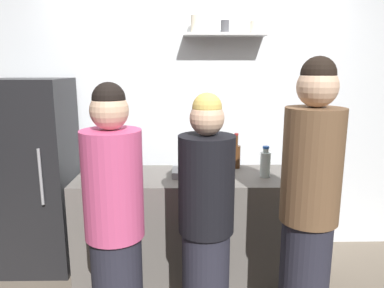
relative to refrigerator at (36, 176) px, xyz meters
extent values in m
cube|color=white|center=(1.37, 0.40, 0.48)|extent=(4.80, 0.10, 2.60)
cube|color=silver|center=(1.64, 0.24, 1.19)|extent=(0.72, 0.22, 0.02)
cylinder|color=beige|center=(1.38, 0.24, 1.28)|extent=(0.09, 0.09, 0.15)
cylinder|color=#4C4C51|center=(1.64, 0.24, 1.26)|extent=(0.07, 0.07, 0.11)
cylinder|color=beige|center=(1.89, 0.24, 1.25)|extent=(0.07, 0.07, 0.10)
cube|color=black|center=(0.00, 0.00, 0.00)|extent=(0.62, 0.58, 1.65)
cylinder|color=#99999E|center=(0.17, -0.31, 0.08)|extent=(0.02, 0.02, 0.45)
cube|color=#66605B|center=(1.34, -0.30, -0.37)|extent=(1.79, 0.60, 0.91)
cube|color=gray|center=(1.36, -0.29, 0.11)|extent=(0.34, 0.24, 0.05)
cylinder|color=#B2B2B7|center=(0.61, -0.50, 0.15)|extent=(0.10, 0.10, 0.12)
cylinder|color=silver|center=(0.61, -0.49, 0.20)|extent=(0.01, 0.02, 0.16)
cylinder|color=silver|center=(0.59, -0.50, 0.22)|extent=(0.01, 0.03, 0.19)
cylinder|color=silver|center=(0.61, -0.51, 0.21)|extent=(0.02, 0.01, 0.17)
cylinder|color=silver|center=(0.62, -0.50, 0.20)|extent=(0.01, 0.04, 0.16)
cylinder|color=silver|center=(0.62, -0.49, 0.21)|extent=(0.01, 0.01, 0.17)
cylinder|color=silver|center=(0.62, -0.49, 0.22)|extent=(0.02, 0.01, 0.18)
cylinder|color=silver|center=(0.61, -0.48, 0.20)|extent=(0.03, 0.02, 0.16)
cylinder|color=silver|center=(0.61, -0.47, 0.21)|extent=(0.03, 0.01, 0.18)
cylinder|color=black|center=(0.92, -0.40, 0.20)|extent=(0.07, 0.07, 0.23)
cylinder|color=black|center=(0.92, -0.40, 0.36)|extent=(0.03, 0.03, 0.09)
cylinder|color=gold|center=(0.92, -0.40, 0.42)|extent=(0.03, 0.03, 0.02)
cylinder|color=#472814|center=(1.71, -0.09, 0.18)|extent=(0.07, 0.07, 0.19)
cylinder|color=#472814|center=(1.71, -0.09, 0.32)|extent=(0.03, 0.03, 0.09)
cylinder|color=maroon|center=(1.71, -0.09, 0.37)|extent=(0.03, 0.03, 0.02)
cylinder|color=#B2BFB2|center=(0.67, -0.31, 0.20)|extent=(0.07, 0.07, 0.23)
cylinder|color=#B2BFB2|center=(0.67, -0.31, 0.36)|extent=(0.03, 0.03, 0.09)
cylinder|color=#333333|center=(0.67, -0.31, 0.41)|extent=(0.03, 0.03, 0.02)
cylinder|color=#19471E|center=(0.52, -0.14, 0.19)|extent=(0.07, 0.07, 0.20)
cylinder|color=#19471E|center=(0.52, -0.14, 0.33)|extent=(0.03, 0.03, 0.09)
cylinder|color=black|center=(0.52, -0.14, 0.38)|extent=(0.03, 0.03, 0.02)
cylinder|color=silver|center=(1.90, -0.35, 0.18)|extent=(0.08, 0.08, 0.19)
cylinder|color=silver|center=(1.90, -0.35, 0.30)|extent=(0.04, 0.04, 0.03)
cylinder|color=blue|center=(1.90, -0.35, 0.32)|extent=(0.05, 0.05, 0.02)
cylinder|color=#D14C7F|center=(0.88, -1.05, 0.27)|extent=(0.34, 0.34, 0.62)
sphere|color=#D8AD8C|center=(0.88, -1.05, 0.68)|extent=(0.21, 0.21, 0.21)
sphere|color=black|center=(0.88, -1.05, 0.75)|extent=(0.18, 0.18, 0.18)
cylinder|color=#262633|center=(2.02, -1.00, -0.40)|extent=(0.30, 0.30, 0.85)
cylinder|color=brown|center=(2.02, -1.00, 0.36)|extent=(0.34, 0.34, 0.67)
sphere|color=#D8AD8C|center=(2.02, -1.00, 0.81)|extent=(0.23, 0.23, 0.23)
sphere|color=black|center=(2.02, -1.00, 0.88)|extent=(0.19, 0.19, 0.19)
cylinder|color=#262633|center=(1.42, -0.93, -0.45)|extent=(0.30, 0.30, 0.75)
cylinder|color=black|center=(1.42, -0.93, 0.23)|extent=(0.34, 0.34, 0.60)
sphere|color=#D8AD8C|center=(1.42, -0.93, 0.62)|extent=(0.20, 0.20, 0.20)
sphere|color=#D8B759|center=(1.42, -0.93, 0.69)|extent=(0.17, 0.17, 0.17)
camera|label=1|loc=(1.30, -2.98, 0.91)|focal=33.56mm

